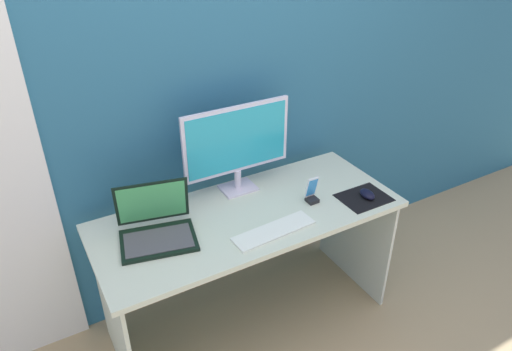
% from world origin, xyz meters
% --- Properties ---
extents(ground_plane, '(8.00, 8.00, 0.00)m').
position_xyz_m(ground_plane, '(0.00, 0.00, 0.00)').
color(ground_plane, tan).
extents(wall_back, '(6.00, 0.04, 2.50)m').
position_xyz_m(wall_back, '(0.00, 0.41, 1.25)').
color(wall_back, '#296281').
rests_on(wall_back, ground_plane).
extents(desk, '(1.51, 0.63, 0.72)m').
position_xyz_m(desk, '(0.00, 0.00, 0.58)').
color(desk, beige).
rests_on(desk, ground_plane).
extents(monitor, '(0.58, 0.14, 0.47)m').
position_xyz_m(monitor, '(0.06, 0.22, 0.99)').
color(monitor, silver).
rests_on(monitor, desk).
extents(laptop, '(0.38, 0.34, 0.24)m').
position_xyz_m(laptop, '(-0.45, 0.05, 0.77)').
color(laptop, black).
rests_on(laptop, desk).
extents(keyboard_external, '(0.41, 0.14, 0.01)m').
position_xyz_m(keyboard_external, '(0.03, -0.19, 0.73)').
color(keyboard_external, white).
rests_on(keyboard_external, desk).
extents(mousepad, '(0.25, 0.20, 0.00)m').
position_xyz_m(mousepad, '(0.58, -0.17, 0.72)').
color(mousepad, black).
rests_on(mousepad, desk).
extents(mouse, '(0.07, 0.11, 0.04)m').
position_xyz_m(mouse, '(0.59, -0.18, 0.74)').
color(mouse, black).
rests_on(mouse, mousepad).
extents(phone_in_dock, '(0.06, 0.06, 0.14)m').
position_xyz_m(phone_in_dock, '(0.33, -0.07, 0.77)').
color(phone_in_dock, black).
rests_on(phone_in_dock, desk).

